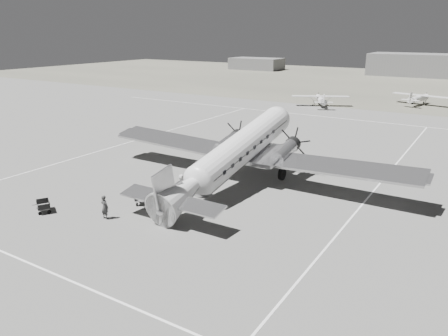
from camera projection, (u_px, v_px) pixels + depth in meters
ground at (197, 198)px, 36.00m from camera, size 260.00×260.00×0.00m
taxi_line_near at (55, 274)px, 24.64m from camera, size 60.00×0.15×0.01m
taxi_line_right at (340, 231)px, 29.96m from camera, size 0.15×80.00×0.01m
taxi_line_left at (124, 144)px, 53.16m from camera, size 0.15×60.00×0.01m
taxi_line_horizon at (344, 119)px, 68.43m from camera, size 90.00×0.15×0.01m
grass_infield at (408, 84)px, 113.02m from camera, size 260.00×90.00×0.01m
hangar_main at (443, 66)px, 129.79m from camera, size 42.00×14.00×6.60m
shed_secondary at (257, 64)px, 156.30m from camera, size 18.00×10.00×4.00m
dc3_airliner at (236, 154)px, 37.82m from camera, size 30.77×21.37×5.86m
light_plane_left at (320, 101)px, 79.31m from camera, size 13.06×12.24×2.15m
light_plane_right at (419, 99)px, 80.75m from camera, size 11.98×10.54×2.14m
baggage_cart_near at (146, 200)px, 34.36m from camera, size 1.87×1.63×0.89m
baggage_cart_far at (43, 206)px, 33.07m from camera, size 1.81×1.67×0.84m
ground_crew at (105, 207)px, 31.67m from camera, size 0.67×0.45×1.82m
ramp_agent at (157, 191)px, 34.72m from camera, size 1.04×1.14×1.91m
passenger at (182, 184)px, 36.46m from camera, size 0.59×0.88×1.75m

